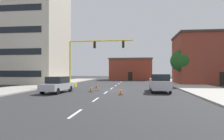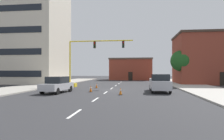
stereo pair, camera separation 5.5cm
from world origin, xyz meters
The scene contains 20 objects.
ground_plane centered at (0.00, 0.00, 0.00)m, with size 160.00×160.00×0.00m, color #2D2D30.
sidewalk_left centered at (-11.72, 8.00, 0.07)m, with size 6.00×56.00×0.14m, color #9E998E.
sidewalk_right centered at (11.72, 8.00, 0.07)m, with size 6.00×56.00×0.14m, color #B2ADA3.
lane_stripe_seg_0 centered at (0.00, -14.00, 0.00)m, with size 0.16×2.40×0.01m, color silver.
lane_stripe_seg_1 centered at (0.00, -8.50, 0.00)m, with size 0.16×2.40×0.01m, color silver.
lane_stripe_seg_2 centered at (0.00, -3.00, 0.00)m, with size 0.16×2.40×0.01m, color silver.
lane_stripe_seg_3 centered at (0.00, 2.50, 0.00)m, with size 0.16×2.40×0.01m, color silver.
lane_stripe_seg_4 centered at (0.00, 8.00, 0.00)m, with size 0.16×2.40×0.01m, color silver.
lane_stripe_seg_5 centered at (0.00, 13.50, 0.00)m, with size 0.16×2.40×0.01m, color silver.
lane_stripe_seg_6 centered at (0.00, 19.00, 0.00)m, with size 0.16×2.40×0.01m, color silver.
building_tall_left centered at (-18.73, 13.64, 9.67)m, with size 15.10×11.98×19.32m.
building_brick_center centered at (1.79, 31.98, 2.95)m, with size 11.47×9.49×5.88m.
building_row_right centered at (17.32, 14.53, 4.61)m, with size 13.33×9.41×9.21m.
traffic_signal_gantry centered at (-5.10, 4.29, 2.31)m, with size 10.21×1.20×6.83m.
tree_right_mid centered at (11.03, 11.49, 4.11)m, with size 3.67×3.67×5.97m.
pickup_truck_silver centered at (5.88, -1.54, 0.97)m, with size 2.09×5.43×1.99m.
sedan_silver_near_left centered at (-5.10, -3.90, 0.89)m, with size 2.29×4.66×1.74m.
traffic_cone_roadside_a centered at (1.77, -5.02, 0.35)m, with size 0.36×0.36×0.72m.
traffic_cone_roadside_b centered at (-2.16, 2.75, 0.32)m, with size 0.36×0.36×0.64m.
traffic_cone_roadside_c centered at (-1.72, -2.70, 0.36)m, with size 0.36×0.36×0.74m.
Camera 2 is at (3.30, -24.56, 2.27)m, focal length 32.28 mm.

